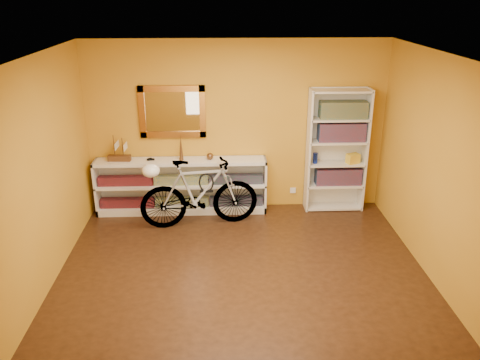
{
  "coord_description": "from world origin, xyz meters",
  "views": [
    {
      "loc": [
        -0.25,
        -5.12,
        3.25
      ],
      "look_at": [
        0.0,
        0.7,
        0.95
      ],
      "focal_mm": 36.35,
      "sensor_mm": 36.0,
      "label": 1
    }
  ],
  "objects_px": {
    "bookcase": "(337,151)",
    "bicycle": "(199,193)",
    "helmet": "(151,171)",
    "console_unit": "(182,186)"
  },
  "relations": [
    {
      "from": "console_unit",
      "to": "helmet",
      "type": "xyz_separation_m",
      "value": [
        -0.36,
        -0.59,
        0.48
      ]
    },
    {
      "from": "console_unit",
      "to": "bookcase",
      "type": "distance_m",
      "value": 2.43
    },
    {
      "from": "console_unit",
      "to": "bicycle",
      "type": "bearing_deg",
      "value": -58.97
    },
    {
      "from": "console_unit",
      "to": "bookcase",
      "type": "height_order",
      "value": "bookcase"
    },
    {
      "from": "console_unit",
      "to": "helmet",
      "type": "distance_m",
      "value": 0.84
    },
    {
      "from": "bicycle",
      "to": "helmet",
      "type": "distance_m",
      "value": 0.77
    },
    {
      "from": "bookcase",
      "to": "bicycle",
      "type": "distance_m",
      "value": 2.19
    },
    {
      "from": "console_unit",
      "to": "helmet",
      "type": "relative_size",
      "value": 10.31
    },
    {
      "from": "helmet",
      "to": "bicycle",
      "type": "bearing_deg",
      "value": 8.51
    },
    {
      "from": "bookcase",
      "to": "console_unit",
      "type": "bearing_deg",
      "value": -179.4
    }
  ]
}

